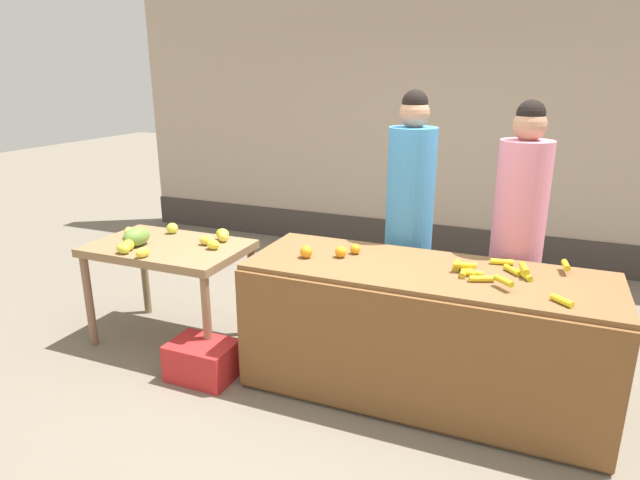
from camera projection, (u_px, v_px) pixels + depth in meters
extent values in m
plane|color=#756B5B|center=(358.00, 378.00, 3.72)|extent=(24.00, 24.00, 0.00)
cube|color=tan|center=(450.00, 96.00, 5.77)|extent=(7.65, 0.20, 3.52)
cube|color=#3F3833|center=(438.00, 240.00, 6.14)|extent=(7.65, 0.04, 0.36)
cube|color=brown|center=(422.00, 332.00, 3.44)|extent=(2.22, 0.76, 0.86)
cube|color=brown|center=(407.00, 362.00, 3.09)|extent=(2.22, 0.03, 0.80)
cube|color=olive|center=(168.00, 248.00, 4.05)|extent=(1.15, 0.73, 0.06)
cylinder|color=#87614A|center=(89.00, 301.00, 4.08)|extent=(0.06, 0.06, 0.72)
cylinder|color=#90694D|center=(207.00, 325.00, 3.70)|extent=(0.06, 0.06, 0.72)
cylinder|color=olive|center=(145.00, 274.00, 4.64)|extent=(0.06, 0.06, 0.72)
cylinder|color=#8B6550|center=(253.00, 292.00, 4.25)|extent=(0.06, 0.06, 0.72)
cylinder|color=gold|center=(512.00, 270.00, 3.24)|extent=(0.11, 0.12, 0.04)
cylinder|color=yellow|center=(472.00, 273.00, 3.19)|extent=(0.13, 0.04, 0.04)
cylinder|color=yellow|center=(457.00, 265.00, 3.32)|extent=(0.04, 0.15, 0.04)
cylinder|color=yellow|center=(468.00, 271.00, 3.22)|extent=(0.13, 0.13, 0.04)
cylinder|color=gold|center=(481.00, 279.00, 3.10)|extent=(0.14, 0.08, 0.04)
cylinder|color=yellow|center=(562.00, 301.00, 2.81)|extent=(0.12, 0.11, 0.04)
cylinder|color=yellow|center=(502.00, 262.00, 3.38)|extent=(0.14, 0.06, 0.04)
cylinder|color=gold|center=(525.00, 275.00, 3.16)|extent=(0.10, 0.13, 0.04)
cylinder|color=gold|center=(463.00, 272.00, 3.20)|extent=(0.05, 0.14, 0.04)
cylinder|color=gold|center=(504.00, 281.00, 2.99)|extent=(0.12, 0.11, 0.04)
cylinder|color=gold|center=(465.00, 265.00, 3.23)|extent=(0.14, 0.07, 0.04)
cylinder|color=gold|center=(524.00, 268.00, 3.18)|extent=(0.07, 0.15, 0.04)
cylinder|color=gold|center=(566.00, 265.00, 3.23)|extent=(0.05, 0.13, 0.04)
sphere|color=orange|center=(306.00, 252.00, 3.50)|extent=(0.08, 0.08, 0.08)
sphere|color=orange|center=(355.00, 249.00, 3.57)|extent=(0.07, 0.07, 0.07)
sphere|color=orange|center=(341.00, 252.00, 3.50)|extent=(0.08, 0.08, 0.08)
ellipsoid|color=yellow|center=(123.00, 249.00, 3.83)|extent=(0.12, 0.09, 0.07)
ellipsoid|color=#D4D741|center=(172.00, 228.00, 4.30)|extent=(0.11, 0.11, 0.09)
ellipsoid|color=yellow|center=(213.00, 245.00, 3.92)|extent=(0.10, 0.08, 0.07)
ellipsoid|color=#E8D24C|center=(129.00, 233.00, 4.18)|extent=(0.10, 0.12, 0.09)
ellipsoid|color=yellow|center=(207.00, 240.00, 4.02)|extent=(0.13, 0.09, 0.07)
ellipsoid|color=yellow|center=(223.00, 234.00, 4.15)|extent=(0.12, 0.09, 0.09)
ellipsoid|color=#E5DC47|center=(223.00, 236.00, 4.09)|extent=(0.12, 0.12, 0.09)
ellipsoid|color=yellow|center=(128.00, 245.00, 3.89)|extent=(0.10, 0.11, 0.08)
ellipsoid|color=yellow|center=(143.00, 252.00, 3.75)|extent=(0.09, 0.12, 0.07)
ellipsoid|color=olive|center=(137.00, 237.00, 3.99)|extent=(0.17, 0.24, 0.14)
cylinder|color=#33333D|center=(405.00, 298.00, 4.11)|extent=(0.29, 0.29, 0.74)
cylinder|color=#3F8CCC|center=(410.00, 192.00, 3.87)|extent=(0.34, 0.34, 0.91)
sphere|color=tan|center=(414.00, 113.00, 3.70)|extent=(0.21, 0.21, 0.21)
sphere|color=black|center=(415.00, 103.00, 3.68)|extent=(0.18, 0.18, 0.18)
cylinder|color=#33333D|center=(508.00, 318.00, 3.81)|extent=(0.29, 0.29, 0.72)
cylinder|color=pink|center=(520.00, 207.00, 3.57)|extent=(0.34, 0.34, 0.88)
sphere|color=tan|center=(530.00, 125.00, 3.41)|extent=(0.21, 0.21, 0.21)
sphere|color=black|center=(531.00, 114.00, 3.39)|extent=(0.18, 0.18, 0.18)
cube|color=red|center=(202.00, 360.00, 3.70)|extent=(0.44, 0.32, 0.26)
ellipsoid|color=tan|center=(311.00, 289.00, 4.57)|extent=(0.41, 0.36, 0.51)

